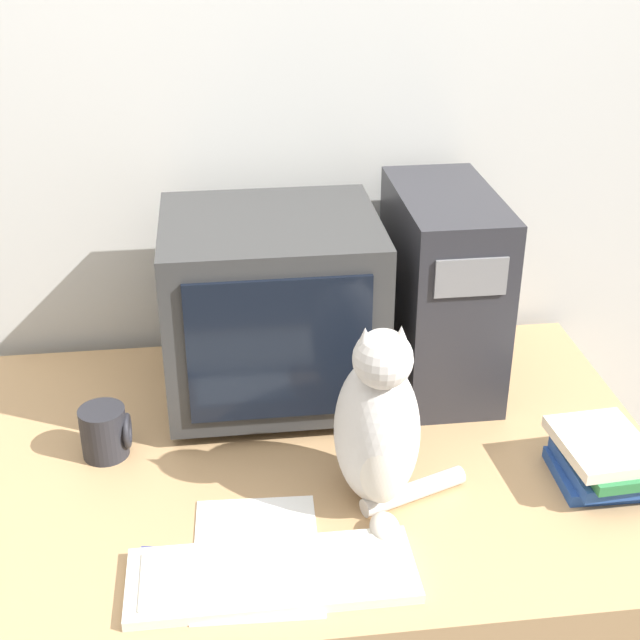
{
  "coord_description": "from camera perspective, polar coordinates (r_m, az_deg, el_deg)",
  "views": [
    {
      "loc": [
        -0.14,
        -0.95,
        1.81
      ],
      "look_at": [
        0.04,
        0.52,
        1.04
      ],
      "focal_mm": 50.0,
      "sensor_mm": 36.0,
      "label": 1
    }
  ],
  "objects": [
    {
      "name": "wall_back",
      "position": [
        2.04,
        -2.93,
        11.51
      ],
      "size": [
        7.0,
        0.05,
        2.5
      ],
      "color": "silver",
      "rests_on": "ground_plane"
    },
    {
      "name": "desk",
      "position": [
        2.02,
        -1.06,
        -17.44
      ],
      "size": [
        1.4,
        0.94,
        0.77
      ],
      "color": "tan",
      "rests_on": "ground_plane"
    },
    {
      "name": "crt_monitor",
      "position": [
        1.85,
        -3.09,
        0.78
      ],
      "size": [
        0.44,
        0.39,
        0.4
      ],
      "color": "#333333",
      "rests_on": "desk"
    },
    {
      "name": "computer_tower",
      "position": [
        1.93,
        7.79,
        1.99
      ],
      "size": [
        0.2,
        0.4,
        0.43
      ],
      "color": "#28282D",
      "rests_on": "desk"
    },
    {
      "name": "keyboard",
      "position": [
        1.5,
        -3.08,
        -15.99
      ],
      "size": [
        0.47,
        0.16,
        0.02
      ],
      "color": "silver",
      "rests_on": "desk"
    },
    {
      "name": "cat",
      "position": [
        1.57,
        3.78,
        -6.95
      ],
      "size": [
        0.25,
        0.26,
        0.37
      ],
      "rotation": [
        0.0,
        0.0,
        -0.03
      ],
      "color": "silver",
      "rests_on": "desk"
    },
    {
      "name": "book_stack",
      "position": [
        1.75,
        17.6,
        -8.53
      ],
      "size": [
        0.17,
        0.21,
        0.09
      ],
      "color": "#234793",
      "rests_on": "desk"
    },
    {
      "name": "pen",
      "position": [
        1.56,
        -8.64,
        -14.31
      ],
      "size": [
        0.15,
        0.03,
        0.01
      ],
      "color": "navy",
      "rests_on": "desk"
    },
    {
      "name": "paper_sheet",
      "position": [
        1.54,
        -4.08,
        -14.79
      ],
      "size": [
        0.22,
        0.31,
        0.0
      ],
      "color": "white",
      "rests_on": "desk"
    },
    {
      "name": "mug",
      "position": [
        1.78,
        -13.57,
        -6.98
      ],
      "size": [
        0.1,
        0.09,
        0.1
      ],
      "color": "#232328",
      "rests_on": "desk"
    }
  ]
}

